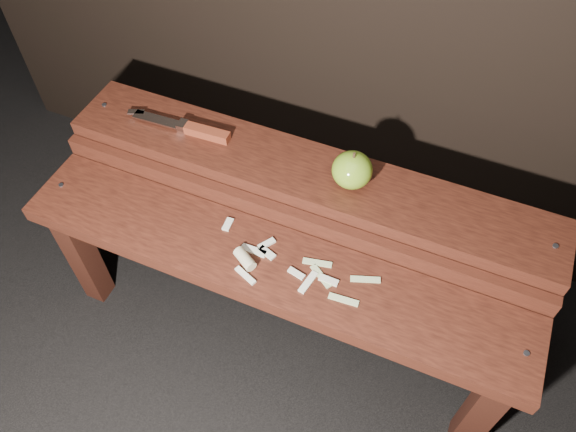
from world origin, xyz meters
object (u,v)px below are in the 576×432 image
at_px(bench_front_tier, 267,280).
at_px(apple, 352,170).
at_px(knife, 194,129).
at_px(bench_rear_tier, 305,194).

distance_m(bench_front_tier, apple, 0.32).
xyz_separation_m(bench_front_tier, knife, (-0.30, 0.23, 0.16)).
bearing_deg(bench_front_tier, bench_rear_tier, 90.00).
bearing_deg(bench_front_tier, knife, 141.87).
distance_m(bench_rear_tier, knife, 0.31).
relative_size(bench_front_tier, bench_rear_tier, 1.00).
relative_size(bench_rear_tier, apple, 12.66).
height_order(bench_front_tier, bench_rear_tier, bench_rear_tier).
relative_size(bench_front_tier, knife, 4.29).
bearing_deg(knife, apple, -0.30).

